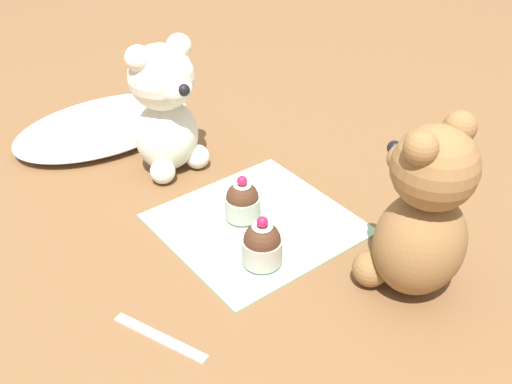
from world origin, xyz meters
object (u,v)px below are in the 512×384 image
at_px(teddy_bear_cream, 165,108).
at_px(teddy_bear_tan, 422,216).
at_px(cupcake_near_tan_bear, 262,245).
at_px(teaspoon, 160,337).
at_px(cupcake_near_cream_bear, 242,201).

height_order(teddy_bear_cream, teddy_bear_tan, teddy_bear_tan).
height_order(cupcake_near_tan_bear, teaspoon, cupcake_near_tan_bear).
bearing_deg(cupcake_near_cream_bear, teaspoon, -149.85).
height_order(teddy_bear_tan, cupcake_near_tan_bear, teddy_bear_tan).
relative_size(teddy_bear_tan, cupcake_near_cream_bear, 3.41).
relative_size(teddy_bear_cream, teaspoon, 1.71).
xyz_separation_m(teddy_bear_cream, teddy_bear_tan, (0.09, -0.41, -0.00)).
bearing_deg(cupcake_near_tan_bear, teaspoon, -170.75).
xyz_separation_m(cupcake_near_cream_bear, cupcake_near_tan_bear, (-0.04, -0.09, 0.00)).
height_order(teddy_bear_cream, cupcake_near_tan_bear, teddy_bear_cream).
relative_size(teddy_bear_tan, cupcake_near_tan_bear, 3.24).
bearing_deg(teddy_bear_cream, cupcake_near_tan_bear, -99.19).
bearing_deg(cupcake_near_tan_bear, cupcake_near_cream_bear, 67.83).
bearing_deg(teaspoon, teddy_bear_cream, -54.82).
xyz_separation_m(teddy_bear_cream, cupcake_near_tan_bear, (-0.03, -0.27, -0.07)).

